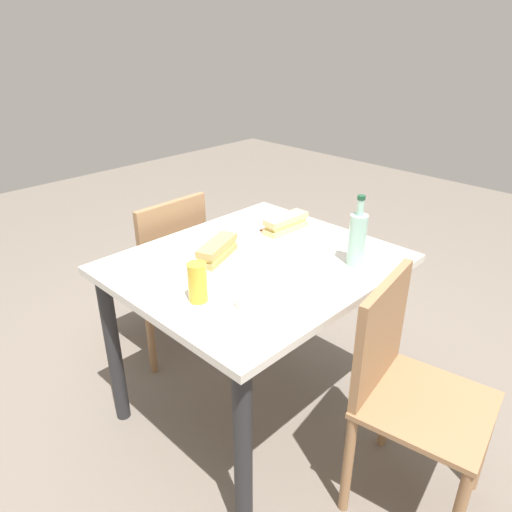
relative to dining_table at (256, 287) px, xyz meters
The scene contains 13 objects.
ground_plane 0.63m from the dining_table, ahead, with size 8.00×8.00×0.00m, color #6B6056.
dining_table is the anchor object (origin of this frame).
chair_far 0.66m from the dining_table, 89.88° to the left, with size 0.41×0.41×0.85m.
chair_near 0.66m from the dining_table, 85.14° to the right, with size 0.46×0.46×0.85m.
plate_near 0.19m from the dining_table, 137.03° to the left, with size 0.26×0.26×0.01m, color silver.
baguette_sandwich_near 0.22m from the dining_table, 137.03° to the left, with size 0.23×0.15×0.07m.
knife_near 0.25m from the dining_table, 133.16° to the left, with size 0.15×0.11×0.01m.
plate_far 0.32m from the dining_table, 18.36° to the left, with size 0.26×0.26×0.01m, color white.
baguette_sandwich_far 0.34m from the dining_table, 18.36° to the left, with size 0.22×0.08×0.07m.
knife_far 0.34m from the dining_table, 29.42° to the left, with size 0.18×0.04×0.01m.
water_bottle 0.44m from the dining_table, 49.76° to the right, with size 0.07×0.07×0.28m.
beer_glass 0.40m from the dining_table, 168.46° to the right, with size 0.06×0.06×0.14m, color gold.
olive_bowl 0.36m from the dining_table, 139.87° to the right, with size 0.09×0.09×0.03m, color silver.
Camera 1 is at (-1.19, -1.17, 1.58)m, focal length 33.62 mm.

